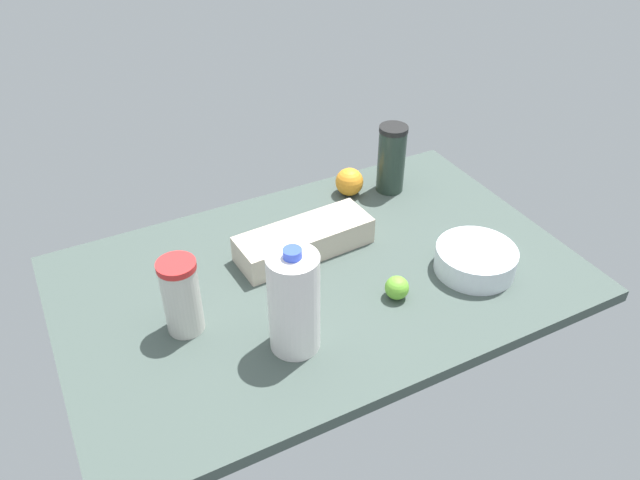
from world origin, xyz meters
TOP-DOWN VIEW (x-y plane):
  - countertop at (0.00, 0.00)cm, footprint 120.00×76.00cm
  - egg_carton at (-0.71, -9.72)cm, footprint 34.50×13.76cm
  - mixing_bowl at (-33.30, 15.43)cm, footprint 19.08×19.08cm
  - milk_jug at (14.93, 17.72)cm, footprint 10.37×10.37cm
  - tumbler_cup at (33.47, 2.75)cm, footprint 8.05×8.05cm
  - shaker_bottle at (-34.99, -24.64)cm, footprint 7.88×7.88cm
  - orange_beside_bowl at (-23.56, -27.70)cm, footprint 7.82×7.82cm
  - lime_loose at (-11.54, 15.11)cm, footprint 5.45×5.45cm

SIDE VIEW (x-z plane):
  - countertop at x=0.00cm, z-range 0.00..3.00cm
  - lime_loose at x=-11.54cm, z-range 3.00..8.45cm
  - mixing_bowl at x=-33.30cm, z-range 3.00..9.08cm
  - egg_carton at x=-0.71cm, z-range 3.00..9.85cm
  - orange_beside_bowl at x=-23.56cm, z-range 3.00..10.82cm
  - tumbler_cup at x=33.47cm, z-range 3.04..20.67cm
  - shaker_bottle at x=-34.99cm, z-range 3.04..22.57cm
  - milk_jug at x=14.93cm, z-range 2.22..26.79cm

